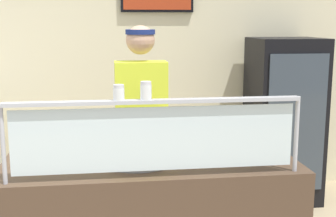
{
  "coord_description": "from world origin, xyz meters",
  "views": [
    {
      "loc": [
        0.63,
        -2.35,
        1.79
      ],
      "look_at": [
        1.0,
        0.37,
        1.27
      ],
      "focal_mm": 49.74,
      "sensor_mm": 36.0,
      "label": 1
    }
  ],
  "objects_px": {
    "pizza_tray": "(137,160)",
    "pizza_server": "(135,157)",
    "pepper_flake_shaker": "(146,92)",
    "drink_fridge": "(284,120)",
    "parmesan_shaker": "(119,94)",
    "worker_figure": "(142,128)"
  },
  "relations": [
    {
      "from": "pizza_tray",
      "to": "pizza_server",
      "type": "height_order",
      "value": "pizza_server"
    },
    {
      "from": "pizza_server",
      "to": "pepper_flake_shaker",
      "type": "bearing_deg",
      "value": -68.44
    },
    {
      "from": "pizza_server",
      "to": "drink_fridge",
      "type": "relative_size",
      "value": 0.17
    },
    {
      "from": "parmesan_shaker",
      "to": "worker_figure",
      "type": "bearing_deg",
      "value": 78.54
    },
    {
      "from": "pepper_flake_shaker",
      "to": "drink_fridge",
      "type": "xyz_separation_m",
      "value": [
        1.55,
        1.92,
        -0.61
      ]
    },
    {
      "from": "pizza_server",
      "to": "pepper_flake_shaker",
      "type": "height_order",
      "value": "pepper_flake_shaker"
    },
    {
      "from": "pizza_tray",
      "to": "pizza_server",
      "type": "bearing_deg",
      "value": -124.81
    },
    {
      "from": "parmesan_shaker",
      "to": "drink_fridge",
      "type": "relative_size",
      "value": 0.05
    },
    {
      "from": "parmesan_shaker",
      "to": "drink_fridge",
      "type": "xyz_separation_m",
      "value": [
        1.69,
        1.92,
        -0.6
      ]
    },
    {
      "from": "pizza_tray",
      "to": "worker_figure",
      "type": "relative_size",
      "value": 0.24
    },
    {
      "from": "pepper_flake_shaker",
      "to": "worker_figure",
      "type": "xyz_separation_m",
      "value": [
        0.05,
        0.96,
        -0.42
      ]
    },
    {
      "from": "pizza_tray",
      "to": "pepper_flake_shaker",
      "type": "relative_size",
      "value": 4.31
    },
    {
      "from": "drink_fridge",
      "to": "pizza_tray",
      "type": "bearing_deg",
      "value": -133.89
    },
    {
      "from": "pepper_flake_shaker",
      "to": "drink_fridge",
      "type": "bearing_deg",
      "value": 51.21
    },
    {
      "from": "parmesan_shaker",
      "to": "pepper_flake_shaker",
      "type": "bearing_deg",
      "value": 0.0
    },
    {
      "from": "parmesan_shaker",
      "to": "pepper_flake_shaker",
      "type": "distance_m",
      "value": 0.14
    },
    {
      "from": "pizza_tray",
      "to": "worker_figure",
      "type": "height_order",
      "value": "worker_figure"
    },
    {
      "from": "pepper_flake_shaker",
      "to": "drink_fridge",
      "type": "height_order",
      "value": "drink_fridge"
    },
    {
      "from": "pizza_tray",
      "to": "parmesan_shaker",
      "type": "relative_size",
      "value": 5.06
    },
    {
      "from": "worker_figure",
      "to": "drink_fridge",
      "type": "height_order",
      "value": "worker_figure"
    },
    {
      "from": "worker_figure",
      "to": "drink_fridge",
      "type": "distance_m",
      "value": 1.78
    },
    {
      "from": "drink_fridge",
      "to": "pizza_server",
      "type": "bearing_deg",
      "value": -133.79
    }
  ]
}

